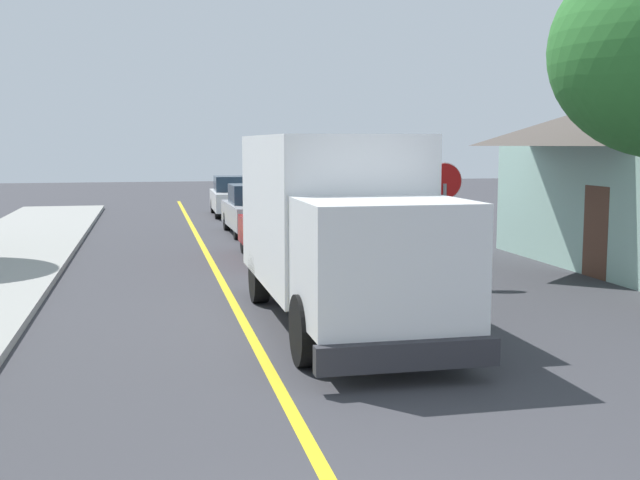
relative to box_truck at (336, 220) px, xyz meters
The scene contains 7 objects.
centre_line_yellow 2.80m from the box_truck, 135.92° to the left, with size 0.16×56.00×0.01m, color gold.
box_truck is the anchor object (origin of this frame).
parked_car_near 7.64m from the box_truck, 87.69° to the left, with size 1.83×4.41×1.67m.
parked_car_mid 13.60m from the box_truck, 88.32° to the left, with size 1.89×4.44×1.67m.
parked_car_far 20.66m from the box_truck, 88.79° to the left, with size 1.88×4.43×1.67m.
parked_van_across 8.16m from the box_truck, 63.36° to the left, with size 1.83×4.41×1.67m.
stop_sign 4.33m from the box_truck, 44.23° to the left, with size 0.80×0.10×2.65m.
Camera 1 is at (-1.54, -4.61, 3.07)m, focal length 44.67 mm.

